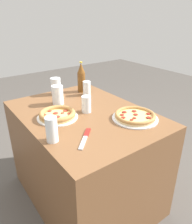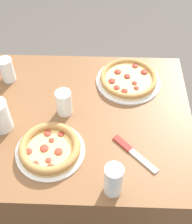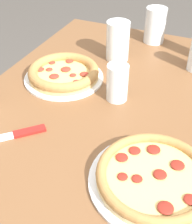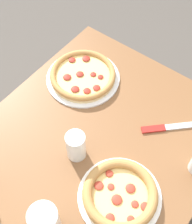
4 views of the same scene
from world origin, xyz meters
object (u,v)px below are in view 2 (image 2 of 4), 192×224
(pizza_margherita, at_px, (50,149))
(knife, at_px, (133,152))
(glass_cola, at_px, (64,104))
(pizza_veggie, at_px, (128,79))
(glass_iced_tea, at_px, (113,181))
(glass_water, at_px, (0,117))
(glass_mango_juice, at_px, (7,71))

(pizza_margherita, height_order, knife, pizza_margherita)
(glass_cola, relative_size, knife, 0.67)
(pizza_veggie, xyz_separation_m, glass_cola, (0.28, 0.19, 0.03))
(pizza_veggie, xyz_separation_m, glass_iced_tea, (0.07, 0.54, 0.05))
(glass_water, relative_size, glass_iced_tea, 1.01)
(pizza_veggie, distance_m, knife, 0.39)
(glass_water, bearing_deg, glass_iced_tea, 149.42)
(glass_mango_juice, height_order, glass_iced_tea, glass_iced_tea)
(glass_iced_tea, bearing_deg, glass_mango_juice, -48.58)
(glass_cola, distance_m, glass_mango_juice, 0.33)
(pizza_veggie, height_order, glass_iced_tea, glass_iced_tea)
(knife, bearing_deg, pizza_veggie, -89.20)
(pizza_margherita, bearing_deg, glass_water, -28.44)
(glass_cola, bearing_deg, knife, 145.17)
(pizza_margherita, xyz_separation_m, glass_iced_tea, (-0.24, 0.15, 0.04))
(pizza_veggie, bearing_deg, glass_iced_tea, 82.48)
(glass_mango_juice, distance_m, knife, 0.68)
(pizza_veggie, distance_m, glass_cola, 0.34)
(pizza_margherita, xyz_separation_m, knife, (-0.31, -0.01, -0.02))
(glass_mango_juice, xyz_separation_m, glass_water, (-0.04, 0.28, 0.01))
(glass_water, distance_m, knife, 0.54)
(pizza_veggie, height_order, glass_cola, glass_cola)
(pizza_veggie, xyz_separation_m, glass_water, (0.52, 0.28, 0.05))
(pizza_margherita, distance_m, glass_mango_juice, 0.46)
(glass_cola, bearing_deg, pizza_veggie, -145.15)
(glass_iced_tea, height_order, knife, glass_iced_tea)
(pizza_margherita, xyz_separation_m, glass_water, (0.21, -0.11, 0.04))
(pizza_margherita, bearing_deg, knife, -178.75)
(glass_cola, bearing_deg, glass_iced_tea, 120.02)
(glass_iced_tea, bearing_deg, glass_water, -30.58)
(glass_water, height_order, glass_iced_tea, glass_water)
(glass_mango_juice, bearing_deg, glass_water, 97.17)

